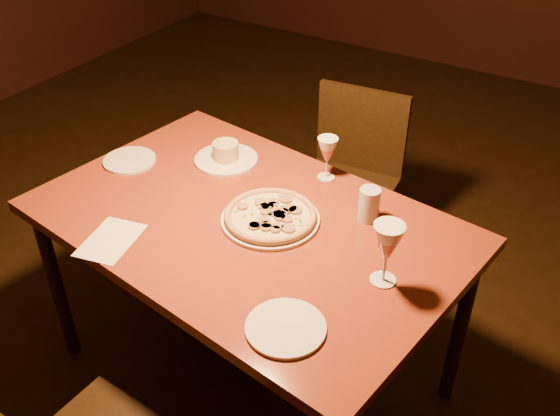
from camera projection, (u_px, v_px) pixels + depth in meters
The scene contains 11 objects.
floor at pixel (258, 368), 2.56m from camera, with size 7.00×7.00×0.00m, color black.
dining_table at pixel (248, 235), 2.14m from camera, with size 1.56×1.12×0.77m.
chair_far at pixel (350, 176), 2.85m from camera, with size 0.46×0.46×0.87m.
pizza_plate at pixel (270, 216), 2.09m from camera, with size 0.33×0.33×0.04m.
ramekin_saucer at pixel (226, 155), 2.40m from camera, with size 0.25×0.25×0.08m.
wine_glass_far at pixel (327, 158), 2.27m from camera, with size 0.08×0.08×0.17m, color #B8684C, non-canonical shape.
wine_glass_right at pixel (386, 254), 1.79m from camera, with size 0.09×0.09×0.20m, color #B8684C, non-canonical shape.
water_tumbler at pixel (369, 205), 2.07m from camera, with size 0.07×0.07×0.12m, color #ADB7BD.
side_plate_left at pixel (130, 160), 2.41m from camera, with size 0.20×0.20×0.01m, color silver.
side_plate_near at pixel (286, 328), 1.69m from camera, with size 0.22×0.22×0.01m, color silver.
menu_card at pixel (111, 240), 2.01m from camera, with size 0.15×0.22×0.00m, color white.
Camera 1 is at (0.97, -1.41, 2.02)m, focal length 40.00 mm.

